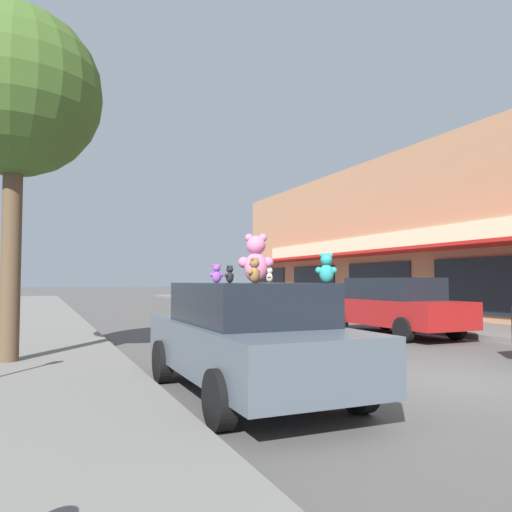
{
  "coord_description": "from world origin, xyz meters",
  "views": [
    {
      "loc": [
        -6.12,
        -6.07,
        1.58
      ],
      "look_at": [
        -3.05,
        1.02,
        1.97
      ],
      "focal_mm": 35.0,
      "sensor_mm": 36.0,
      "label": 1
    }
  ],
  "objects_px": {
    "teddy_bear_black": "(230,274)",
    "teddy_bear_giant": "(256,259)",
    "street_tree": "(15,94)",
    "teddy_bear_brown": "(254,270)",
    "teddy_bear_cream": "(269,275)",
    "parked_car_far_center": "(393,305)",
    "plush_art_car": "(248,336)",
    "teddy_bear_purple": "(217,274)",
    "teddy_bear_teal": "(326,268)"
  },
  "relations": [
    {
      "from": "teddy_bear_giant",
      "to": "street_tree",
      "type": "distance_m",
      "value": 5.74
    },
    {
      "from": "teddy_bear_teal",
      "to": "street_tree",
      "type": "height_order",
      "value": "street_tree"
    },
    {
      "from": "teddy_bear_teal",
      "to": "street_tree",
      "type": "relative_size",
      "value": 0.06
    },
    {
      "from": "teddy_bear_cream",
      "to": "teddy_bear_black",
      "type": "bearing_deg",
      "value": -30.82
    },
    {
      "from": "teddy_bear_giant",
      "to": "teddy_bear_purple",
      "type": "height_order",
      "value": "teddy_bear_giant"
    },
    {
      "from": "teddy_bear_cream",
      "to": "street_tree",
      "type": "relative_size",
      "value": 0.04
    },
    {
      "from": "teddy_bear_black",
      "to": "teddy_bear_teal",
      "type": "bearing_deg",
      "value": 100.43
    },
    {
      "from": "teddy_bear_brown",
      "to": "street_tree",
      "type": "height_order",
      "value": "street_tree"
    },
    {
      "from": "plush_art_car",
      "to": "teddy_bear_purple",
      "type": "distance_m",
      "value": 0.99
    },
    {
      "from": "teddy_bear_black",
      "to": "teddy_bear_brown",
      "type": "distance_m",
      "value": 0.55
    },
    {
      "from": "teddy_bear_cream",
      "to": "plush_art_car",
      "type": "bearing_deg",
      "value": -20.19
    },
    {
      "from": "plush_art_car",
      "to": "parked_car_far_center",
      "type": "height_order",
      "value": "parked_car_far_center"
    },
    {
      "from": "plush_art_car",
      "to": "parked_car_far_center",
      "type": "xyz_separation_m",
      "value": [
        6.76,
        5.3,
        0.05
      ]
    },
    {
      "from": "plush_art_car",
      "to": "teddy_bear_brown",
      "type": "bearing_deg",
      "value": -103.06
    },
    {
      "from": "plush_art_car",
      "to": "teddy_bear_giant",
      "type": "relative_size",
      "value": 6.41
    },
    {
      "from": "teddy_bear_black",
      "to": "street_tree",
      "type": "xyz_separation_m",
      "value": [
        -2.88,
        3.5,
        3.31
      ]
    },
    {
      "from": "teddy_bear_cream",
      "to": "teddy_bear_purple",
      "type": "distance_m",
      "value": 1.34
    },
    {
      "from": "teddy_bear_purple",
      "to": "street_tree",
      "type": "bearing_deg",
      "value": -43.27
    },
    {
      "from": "teddy_bear_cream",
      "to": "parked_car_far_center",
      "type": "relative_size",
      "value": 0.05
    },
    {
      "from": "plush_art_car",
      "to": "teddy_bear_brown",
      "type": "height_order",
      "value": "teddy_bear_brown"
    },
    {
      "from": "teddy_bear_black",
      "to": "teddy_bear_brown",
      "type": "height_order",
      "value": "teddy_bear_brown"
    },
    {
      "from": "teddy_bear_teal",
      "to": "teddy_bear_giant",
      "type": "bearing_deg",
      "value": -39.1
    },
    {
      "from": "teddy_bear_purple",
      "to": "teddy_bear_teal",
      "type": "bearing_deg",
      "value": 150.69
    },
    {
      "from": "teddy_bear_teal",
      "to": "teddy_bear_brown",
      "type": "bearing_deg",
      "value": -12.61
    },
    {
      "from": "teddy_bear_cream",
      "to": "teddy_bear_teal",
      "type": "xyz_separation_m",
      "value": [
        0.02,
        -1.67,
        0.07
      ]
    },
    {
      "from": "teddy_bear_purple",
      "to": "teddy_bear_cream",
      "type": "bearing_deg",
      "value": -136.76
    },
    {
      "from": "plush_art_car",
      "to": "teddy_bear_cream",
      "type": "height_order",
      "value": "teddy_bear_cream"
    },
    {
      "from": "teddy_bear_brown",
      "to": "parked_car_far_center",
      "type": "bearing_deg",
      "value": -173.54
    },
    {
      "from": "teddy_bear_black",
      "to": "teddy_bear_purple",
      "type": "height_order",
      "value": "teddy_bear_purple"
    },
    {
      "from": "plush_art_car",
      "to": "street_tree",
      "type": "bearing_deg",
      "value": 131.83
    },
    {
      "from": "teddy_bear_teal",
      "to": "teddy_bear_black",
      "type": "bearing_deg",
      "value": -28.18
    },
    {
      "from": "teddy_bear_black",
      "to": "parked_car_far_center",
      "type": "bearing_deg",
      "value": -174.97
    },
    {
      "from": "street_tree",
      "to": "teddy_bear_brown",
      "type": "bearing_deg",
      "value": -53.11
    },
    {
      "from": "teddy_bear_black",
      "to": "teddy_bear_giant",
      "type": "bearing_deg",
      "value": 134.56
    },
    {
      "from": "teddy_bear_teal",
      "to": "street_tree",
      "type": "bearing_deg",
      "value": -30.41
    },
    {
      "from": "teddy_bear_giant",
      "to": "teddy_bear_black",
      "type": "bearing_deg",
      "value": 6.9
    },
    {
      "from": "plush_art_car",
      "to": "teddy_bear_purple",
      "type": "height_order",
      "value": "teddy_bear_purple"
    },
    {
      "from": "plush_art_car",
      "to": "teddy_bear_teal",
      "type": "height_order",
      "value": "teddy_bear_teal"
    },
    {
      "from": "plush_art_car",
      "to": "teddy_bear_giant",
      "type": "bearing_deg",
      "value": -32.98
    },
    {
      "from": "teddy_bear_brown",
      "to": "parked_car_far_center",
      "type": "height_order",
      "value": "teddy_bear_brown"
    },
    {
      "from": "teddy_bear_giant",
      "to": "teddy_bear_cream",
      "type": "relative_size",
      "value": 2.76
    },
    {
      "from": "teddy_bear_teal",
      "to": "teddy_bear_purple",
      "type": "distance_m",
      "value": 1.47
    },
    {
      "from": "teddy_bear_giant",
      "to": "parked_car_far_center",
      "type": "bearing_deg",
      "value": -120.72
    },
    {
      "from": "teddy_bear_giant",
      "to": "teddy_bear_cream",
      "type": "height_order",
      "value": "teddy_bear_giant"
    },
    {
      "from": "teddy_bear_black",
      "to": "teddy_bear_cream",
      "type": "height_order",
      "value": "teddy_bear_cream"
    },
    {
      "from": "plush_art_car",
      "to": "teddy_bear_cream",
      "type": "relative_size",
      "value": 17.67
    },
    {
      "from": "teddy_bear_cream",
      "to": "street_tree",
      "type": "height_order",
      "value": "street_tree"
    },
    {
      "from": "teddy_bear_black",
      "to": "teddy_bear_cream",
      "type": "bearing_deg",
      "value": -176.08
    },
    {
      "from": "teddy_bear_giant",
      "to": "teddy_bear_black",
      "type": "height_order",
      "value": "teddy_bear_giant"
    },
    {
      "from": "plush_art_car",
      "to": "parked_car_far_center",
      "type": "bearing_deg",
      "value": 38.24
    }
  ]
}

